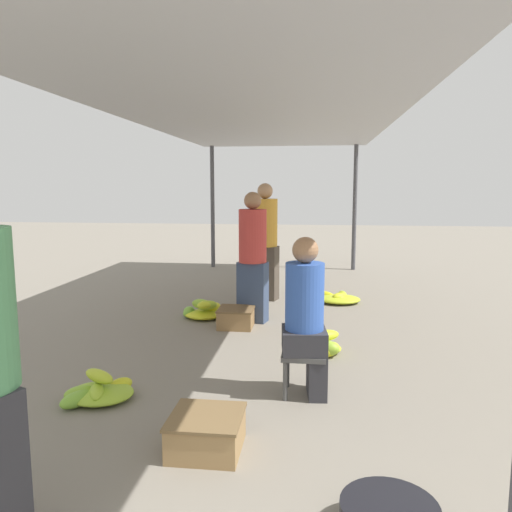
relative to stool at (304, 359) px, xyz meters
name	(u,v)px	position (x,y,z in m)	size (l,w,h in m)	color
canopy_post_back_left	(213,207)	(-2.00, 6.10, 0.93)	(0.08, 0.08, 2.42)	#4C4C51
canopy_post_back_right	(355,208)	(0.81, 6.10, 0.93)	(0.08, 0.08, 2.42)	#4C4C51
canopy_tarp	(259,114)	(-0.59, 2.02, 2.16)	(3.21, 8.56, 0.04)	#B2B2B7
stool	(304,359)	(0.00, 0.00, 0.00)	(0.34, 0.34, 0.35)	#4C4C4C
vendor_seated	(307,315)	(0.02, 0.00, 0.35)	(0.37, 0.37, 1.25)	#2D2D33
banana_pile_left_0	(203,310)	(-1.31, 2.16, -0.19)	(0.54, 0.48, 0.24)	yellow
banana_pile_left_1	(97,392)	(-1.58, -0.30, -0.22)	(0.54, 0.57, 0.22)	#A0C42F
banana_pile_right_0	(324,346)	(0.17, 0.98, -0.21)	(0.43, 0.44, 0.22)	#95C031
banana_pile_right_1	(338,298)	(0.40, 3.23, -0.23)	(0.66, 0.54, 0.15)	#B7CE2B
crate_near	(206,432)	(-0.58, -0.92, -0.17)	(0.45, 0.45, 0.23)	#9E7A4C
crate_mid	(236,317)	(-0.83, 1.81, -0.17)	(0.41, 0.41, 0.23)	olive
shopper_walking_mid	(265,240)	(-0.65, 3.30, 0.58)	(0.44, 0.44, 1.67)	#4C4238
shopper_walking_far	(253,255)	(-0.67, 2.09, 0.53)	(0.40, 0.40, 1.57)	#384766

